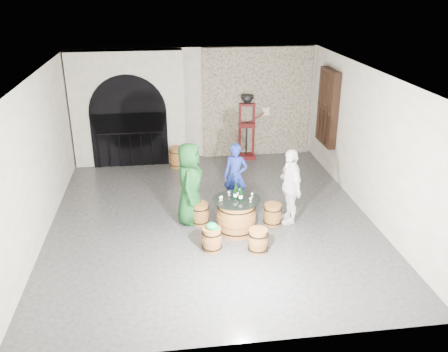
{
  "coord_description": "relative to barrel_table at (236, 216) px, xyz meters",
  "views": [
    {
      "loc": [
        -0.98,
        -9.39,
        4.98
      ],
      "look_at": [
        0.27,
        -0.12,
        1.05
      ],
      "focal_mm": 38.0,
      "sensor_mm": 36.0,
      "label": 1
    }
  ],
  "objects": [
    {
      "name": "tasting_glass_e",
      "position": [
        0.26,
        -0.17,
        0.43
      ],
      "size": [
        0.05,
        0.05,
        0.1
      ],
      "primitive_type": null,
      "color": "#BF8025",
      "rests_on": "barrel_table"
    },
    {
      "name": "tasting_glass_d",
      "position": [
        0.1,
        0.29,
        0.43
      ],
      "size": [
        0.05,
        0.05,
        0.1
      ],
      "primitive_type": null,
      "color": "#BF8025",
      "rests_on": "barrel_table"
    },
    {
      "name": "person_blue",
      "position": [
        0.17,
        1.23,
        0.39
      ],
      "size": [
        0.66,
        0.56,
        1.53
      ],
      "primitive_type": "imported",
      "rotation": [
        0.0,
        0.0,
        -0.42
      ],
      "color": "navy",
      "rests_on": "ground"
    },
    {
      "name": "wine_bottle_right",
      "position": [
        0.01,
        0.08,
        0.52
      ],
      "size": [
        0.08,
        0.08,
        0.32
      ],
      "color": "black",
      "rests_on": "barrel_table"
    },
    {
      "name": "tasting_glass_a",
      "position": [
        -0.34,
        -0.03,
        0.43
      ],
      "size": [
        0.05,
        0.05,
        0.1
      ],
      "primitive_type": null,
      "color": "#BF8025",
      "rests_on": "barrel_table"
    },
    {
      "name": "control_box",
      "position": [
        1.6,
        4.56,
        0.97
      ],
      "size": [
        0.18,
        0.1,
        0.22
      ],
      "primitive_type": "cube",
      "color": "silver",
      "rests_on": "wall_back"
    },
    {
      "name": "wall_right",
      "position": [
        3.05,
        0.7,
        1.22
      ],
      "size": [
        0.0,
        8.0,
        8.0
      ],
      "primitive_type": "plane",
      "rotation": [
        1.57,
        0.0,
        -1.57
      ],
      "color": "beige",
      "rests_on": "ground"
    },
    {
      "name": "ceiling",
      "position": [
        -0.45,
        0.7,
        2.82
      ],
      "size": [
        8.0,
        8.0,
        0.0
      ],
      "primitive_type": "plane",
      "rotation": [
        3.14,
        0.0,
        0.0
      ],
      "color": "beige",
      "rests_on": "wall_back"
    },
    {
      "name": "side_barrel",
      "position": [
        -1.07,
        3.92,
        -0.09
      ],
      "size": [
        0.44,
        0.44,
        0.58
      ],
      "rotation": [
        0.0,
        0.0,
        0.2
      ],
      "color": "olive",
      "rests_on": "ground"
    },
    {
      "name": "barrel_stool_near_right",
      "position": [
        0.3,
        -0.81,
        -0.14
      ],
      "size": [
        0.4,
        0.4,
        0.48
      ],
      "color": "olive",
      "rests_on": "ground"
    },
    {
      "name": "wine_bottle_center",
      "position": [
        0.07,
        -0.1,
        0.52
      ],
      "size": [
        0.08,
        0.08,
        0.32
      ],
      "color": "black",
      "rests_on": "barrel_table"
    },
    {
      "name": "person_white",
      "position": [
        1.22,
        0.33,
        0.46
      ],
      "size": [
        0.51,
        1.02,
        1.68
      ],
      "primitive_type": "imported",
      "rotation": [
        0.0,
        0.0,
        -1.46
      ],
      "color": "white",
      "rests_on": "ground"
    },
    {
      "name": "wine_bottle_left",
      "position": [
        -0.03,
        -0.01,
        0.52
      ],
      "size": [
        0.08,
        0.08,
        0.32
      ],
      "color": "black",
      "rests_on": "barrel_table"
    },
    {
      "name": "green_cap",
      "position": [
        -0.58,
        -0.64,
        0.15
      ],
      "size": [
        0.26,
        0.22,
        0.12
      ],
      "color": "#0D9046",
      "rests_on": "barrel_stool_near_left"
    },
    {
      "name": "arched_opening",
      "position": [
        -2.35,
        4.44,
        1.2
      ],
      "size": [
        3.1,
        0.6,
        3.19
      ],
      "color": "beige",
      "rests_on": "ground"
    },
    {
      "name": "corking_press",
      "position": [
        1.0,
        4.39,
        0.72
      ],
      "size": [
        0.78,
        0.46,
        1.89
      ],
      "rotation": [
        0.0,
        0.0,
        -0.09
      ],
      "color": "#470D0B",
      "rests_on": "ground"
    },
    {
      "name": "barrel_stool_far",
      "position": [
        0.12,
        0.86,
        -0.14
      ],
      "size": [
        0.4,
        0.4,
        0.48
      ],
      "color": "olive",
      "rests_on": "ground"
    },
    {
      "name": "barrel_stool_left",
      "position": [
        -0.72,
        0.48,
        -0.14
      ],
      "size": [
        0.4,
        0.4,
        0.48
      ],
      "color": "olive",
      "rests_on": "ground"
    },
    {
      "name": "ground",
      "position": [
        -0.45,
        0.7,
        -0.38
      ],
      "size": [
        8.0,
        8.0,
        0.0
      ],
      "primitive_type": "plane",
      "color": "#2C2C2E",
      "rests_on": "ground"
    },
    {
      "name": "barrel_stool_near_left",
      "position": [
        -0.58,
        -0.64,
        -0.14
      ],
      "size": [
        0.4,
        0.4,
        0.48
      ],
      "color": "olive",
      "rests_on": "ground"
    },
    {
      "name": "tasting_glass_f",
      "position": [
        -0.31,
        -0.01,
        0.43
      ],
      "size": [
        0.05,
        0.05,
        0.1
      ],
      "primitive_type": null,
      "color": "#BF8025",
      "rests_on": "barrel_table"
    },
    {
      "name": "tasting_glass_c",
      "position": [
        -0.13,
        0.2,
        0.43
      ],
      "size": [
        0.05,
        0.05,
        0.1
      ],
      "primitive_type": null,
      "color": "#BF8025",
      "rests_on": "barrel_table"
    },
    {
      "name": "wall_left",
      "position": [
        -3.95,
        0.7,
        1.22
      ],
      "size": [
        0.0,
        8.0,
        8.0
      ],
      "primitive_type": "plane",
      "rotation": [
        1.57,
        0.0,
        1.57
      ],
      "color": "beige",
      "rests_on": "ground"
    },
    {
      "name": "person_green",
      "position": [
        -0.92,
        0.6,
        0.53
      ],
      "size": [
        0.76,
        0.99,
        1.82
      ],
      "primitive_type": "imported",
      "rotation": [
        0.0,
        0.0,
        1.35
      ],
      "color": "#13441B",
      "rests_on": "ground"
    },
    {
      "name": "wall_back",
      "position": [
        -0.45,
        4.7,
        1.22
      ],
      "size": [
        8.0,
        0.0,
        8.0
      ],
      "primitive_type": "plane",
      "rotation": [
        1.57,
        0.0,
        0.0
      ],
      "color": "beige",
      "rests_on": "ground"
    },
    {
      "name": "wall_front",
      "position": [
        -0.45,
        -3.3,
        1.22
      ],
      "size": [
        8.0,
        0.0,
        8.0
      ],
      "primitive_type": "plane",
      "rotation": [
        -1.57,
        0.0,
        0.0
      ],
      "color": "beige",
      "rests_on": "ground"
    },
    {
      "name": "stone_facing_panel",
      "position": [
        1.35,
        4.64,
        1.22
      ],
      "size": [
        3.2,
        0.12,
        3.18
      ],
      "primitive_type": "cube",
      "color": "tan",
      "rests_on": "ground"
    },
    {
      "name": "shuttered_window",
      "position": [
        2.93,
        3.1,
        1.42
      ],
      "size": [
        0.23,
        1.1,
        2.0
      ],
      "color": "black",
      "rests_on": "wall_right"
    },
    {
      "name": "tasting_glass_b",
      "position": [
        0.34,
        0.06,
        0.43
      ],
      "size": [
        0.05,
        0.05,
        0.1
      ],
      "primitive_type": null,
      "color": "#BF8025",
      "rests_on": "barrel_table"
    },
    {
      "name": "barrel_stool_right",
      "position": [
        0.83,
        0.23,
        -0.14
      ],
      "size": [
        0.4,
        0.4,
        0.48
      ],
      "color": "olive",
      "rests_on": "ground"
    },
    {
      "name": "barrel_table",
      "position": [
        0.0,
        0.0,
        0.0
      ],
      "size": [
        0.99,
        0.99,
        0.76
      ],
      "color": "olive",
      "rests_on": "ground"
    }
  ]
}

